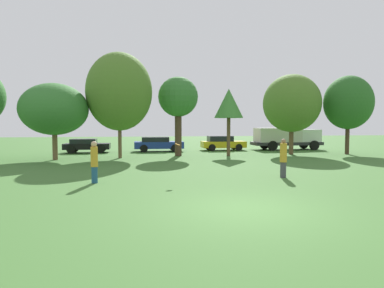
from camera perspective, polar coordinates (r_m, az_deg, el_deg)
name	(u,v)px	position (r m, az deg, el deg)	size (l,w,h in m)	color
ground_plane	(248,210)	(9.66, 9.50, -11.02)	(120.00, 120.00, 0.00)	#3D6B2D
person_thrower	(94,161)	(14.17, -16.40, -2.87)	(0.29, 0.29, 1.72)	navy
person_catcher	(283,158)	(15.59, 15.39, -2.32)	(0.31, 0.31, 1.75)	#3F3F47
frisbee	(178,144)	(14.04, -2.50, -0.07)	(0.23, 0.23, 0.11)	orange
tree_1	(54,109)	(24.44, -22.56, 5.51)	(4.50, 4.50, 5.19)	brown
tree_2	(119,92)	(24.54, -12.36, 8.74)	(4.67, 4.67, 7.53)	brown
tree_3	(178,98)	(25.58, -2.39, 7.88)	(3.04, 3.04, 6.04)	#473323
tree_4	(229,104)	(25.78, 6.32, 6.84)	(2.23, 2.23, 5.15)	brown
tree_5	(292,103)	(28.09, 16.73, 6.68)	(4.58, 4.58, 6.43)	brown
tree_6	(348,103)	(29.84, 25.21, 6.43)	(3.82, 3.82, 6.35)	#473323
parked_car_black	(86,145)	(29.88, -17.65, -0.20)	(3.81, 1.90, 1.19)	black
parked_car_blue	(158,144)	(29.97, -5.85, 0.05)	(4.35, 1.98, 1.30)	#1E389E
parked_car_yellow	(222,143)	(31.28, 5.23, 0.20)	(4.08, 1.90, 1.35)	gold
delivery_truck_white	(286,137)	(33.23, 15.88, 1.14)	(6.64, 2.34, 2.08)	#2D2D33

